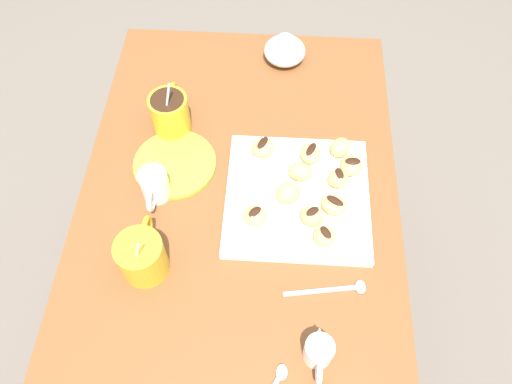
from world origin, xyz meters
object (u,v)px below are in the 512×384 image
(pastry_plate_square, at_px, (297,198))
(coffee_mug_mustard_right, at_px, (170,112))
(beignet_0, at_px, (334,205))
(beignet_1, at_px, (288,193))
(beignet_10, at_px, (325,236))
(beignet_9, at_px, (310,154))
(cream_pitcher_white, at_px, (154,184))
(coffee_mug_mustard_left, at_px, (142,255))
(beignet_3, at_px, (312,217))
(beignet_5, at_px, (301,172))
(beignet_4, at_px, (340,148))
(beignet_8, at_px, (263,148))
(beignet_2, at_px, (255,216))
(chocolate_sauce_pitcher, at_px, (319,351))
(beignet_7, at_px, (352,166))
(ice_cream_bowl, at_px, (285,49))
(saucer_lime_left, at_px, (175,164))
(beignet_6, at_px, (338,179))
(dining_table, at_px, (240,227))

(pastry_plate_square, xyz_separation_m, coffee_mug_mustard_right, (0.18, 0.29, 0.04))
(beignet_0, distance_m, beignet_1, 0.10)
(coffee_mug_mustard_right, xyz_separation_m, beignet_10, (-0.28, -0.35, -0.02))
(beignet_1, distance_m, beignet_9, 0.12)
(beignet_9, bearing_deg, beignet_1, 156.82)
(pastry_plate_square, distance_m, cream_pitcher_white, 0.30)
(coffee_mug_mustard_left, bearing_deg, beignet_9, -49.48)
(cream_pitcher_white, relative_size, beignet_0, 1.96)
(beignet_3, xyz_separation_m, beignet_5, (0.11, 0.02, -0.00))
(beignet_4, bearing_deg, beignet_8, 93.22)
(beignet_2, height_order, beignet_3, beignet_3)
(beignet_8, bearing_deg, beignet_9, -94.42)
(cream_pitcher_white, xyz_separation_m, chocolate_sauce_pitcher, (-0.32, -0.34, -0.01))
(beignet_7, bearing_deg, beignet_3, 146.96)
(ice_cream_bowl, relative_size, beignet_0, 1.97)
(ice_cream_bowl, bearing_deg, beignet_8, 172.78)
(pastry_plate_square, distance_m, ice_cream_bowl, 0.43)
(beignet_0, height_order, beignet_3, beignet_3)
(pastry_plate_square, xyz_separation_m, saucer_lime_left, (0.07, 0.27, -0.00))
(coffee_mug_mustard_right, relative_size, beignet_9, 2.78)
(beignet_5, bearing_deg, beignet_0, -138.24)
(saucer_lime_left, height_order, beignet_6, beignet_6)
(chocolate_sauce_pitcher, distance_m, beignet_8, 0.45)
(saucer_lime_left, bearing_deg, pastry_plate_square, -105.28)
(coffee_mug_mustard_right, bearing_deg, chocolate_sauce_pitcher, -146.57)
(beignet_3, bearing_deg, beignet_6, -30.45)
(beignet_0, bearing_deg, beignet_6, -8.94)
(ice_cream_bowl, bearing_deg, chocolate_sauce_pitcher, -173.86)
(beignet_3, bearing_deg, pastry_plate_square, 25.04)
(beignet_4, height_order, beignet_5, beignet_4)
(beignet_1, distance_m, beignet_6, 0.11)
(beignet_5, relative_size, beignet_7, 1.01)
(pastry_plate_square, distance_m, beignet_8, 0.14)
(beignet_0, distance_m, beignet_10, 0.07)
(beignet_10, bearing_deg, coffee_mug_mustard_right, 51.04)
(chocolate_sauce_pitcher, bearing_deg, dining_table, 26.93)
(ice_cream_bowl, bearing_deg, beignet_0, -165.86)
(beignet_3, height_order, beignet_6, beignet_3)
(beignet_1, xyz_separation_m, beignet_5, (0.06, -0.03, -0.00))
(chocolate_sauce_pitcher, distance_m, saucer_lime_left, 0.51)
(beignet_2, distance_m, beignet_7, 0.24)
(cream_pitcher_white, bearing_deg, beignet_9, -71.90)
(beignet_1, relative_size, beignet_7, 0.99)
(saucer_lime_left, bearing_deg, beignet_6, -96.14)
(beignet_5, bearing_deg, chocolate_sauce_pitcher, -174.53)
(coffee_mug_mustard_right, relative_size, beignet_0, 2.83)
(saucer_lime_left, relative_size, beignet_2, 3.74)
(beignet_0, bearing_deg, beignet_2, 102.61)
(beignet_0, relative_size, beignet_3, 1.12)
(beignet_1, bearing_deg, beignet_4, -41.61)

